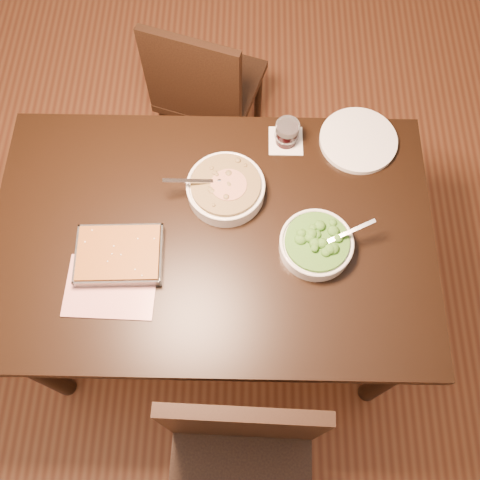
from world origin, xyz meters
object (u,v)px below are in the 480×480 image
(chair_near, at_px, (241,470))
(chair_far, at_px, (204,89))
(table, at_px, (213,245))
(dinner_plate, at_px, (358,140))
(baking_dish, at_px, (119,255))
(stew_bowl, at_px, (226,188))
(broccoli_bowl, at_px, (316,244))
(wine_tumbler, at_px, (287,133))

(chair_near, xyz_separation_m, chair_far, (-0.18, 1.48, -0.05))
(table, relative_size, chair_near, 1.49)
(table, xyz_separation_m, chair_far, (-0.08, 0.80, -0.18))
(chair_far, bearing_deg, dinner_plate, 159.39)
(baking_dish, xyz_separation_m, chair_near, (0.38, -0.59, -0.25))
(stew_bowl, xyz_separation_m, chair_near, (0.06, -0.82, -0.26))
(broccoli_bowl, distance_m, baking_dish, 0.60)
(chair_far, bearing_deg, chair_near, 114.94)
(table, height_order, dinner_plate, dinner_plate)
(stew_bowl, distance_m, chair_near, 0.87)
(wine_tumbler, distance_m, chair_far, 0.64)
(table, bearing_deg, stew_bowl, 74.17)
(broccoli_bowl, relative_size, chair_far, 0.30)
(wine_tumbler, bearing_deg, chair_near, -97.47)
(baking_dish, distance_m, dinner_plate, 0.88)
(chair_far, bearing_deg, stew_bowl, 118.18)
(baking_dish, bearing_deg, table, 15.75)
(wine_tumbler, bearing_deg, dinner_plate, 0.54)
(broccoli_bowl, bearing_deg, chair_near, -109.07)
(stew_bowl, distance_m, broccoli_bowl, 0.34)
(chair_near, height_order, chair_far, chair_near)
(chair_near, relative_size, chair_far, 1.11)
(table, xyz_separation_m, wine_tumbler, (0.24, 0.35, 0.14))
(baking_dish, bearing_deg, chair_far, 75.24)
(broccoli_bowl, height_order, chair_far, chair_far)
(dinner_plate, xyz_separation_m, chair_near, (-0.38, -1.03, -0.23))
(baking_dish, relative_size, dinner_plate, 1.02)
(baking_dish, height_order, wine_tumbler, wine_tumbler)
(baking_dish, relative_size, wine_tumbler, 3.02)
(table, height_order, chair_far, chair_far)
(dinner_plate, xyz_separation_m, chair_far, (-0.56, 0.45, -0.28))
(table, height_order, broccoli_bowl, broccoli_bowl)
(broccoli_bowl, relative_size, dinner_plate, 0.96)
(broccoli_bowl, height_order, wine_tumbler, wine_tumbler)
(baking_dish, xyz_separation_m, chair_far, (0.20, 0.89, -0.30))
(baking_dish, height_order, chair_far, chair_far)
(dinner_plate, relative_size, chair_far, 0.31)
(chair_far, bearing_deg, table, 113.52)
(dinner_plate, bearing_deg, chair_near, -110.24)
(baking_dish, bearing_deg, wine_tumbler, 38.31)
(wine_tumbler, distance_m, chair_near, 1.08)
(stew_bowl, bearing_deg, baking_dish, -143.75)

